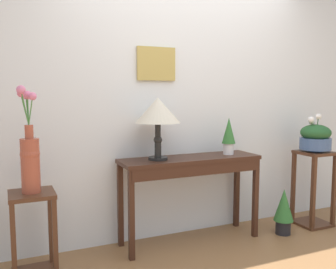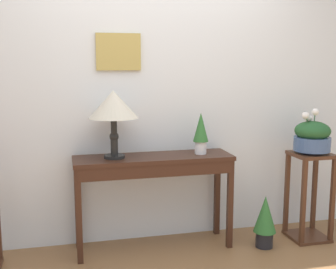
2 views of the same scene
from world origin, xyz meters
TOP-DOWN VIEW (x-y plane):
  - back_wall_with_art at (-0.00, 1.30)m, footprint 9.00×0.13m
  - console_table at (-0.05, 1.00)m, footprint 1.30×0.37m
  - table_lamp at (-0.37, 1.03)m, footprint 0.39×0.39m
  - potted_plant_on_console at (0.35, 1.02)m, footprint 0.13×0.13m
  - pedestal_stand_right at (1.32, 0.90)m, footprint 0.32×0.32m
  - planter_bowl_wide_right at (1.32, 0.90)m, footprint 0.31×0.31m
  - potted_plant_floor at (0.86, 0.81)m, footprint 0.19×0.19m

SIDE VIEW (x-z plane):
  - potted_plant_floor at x=0.86m, z-range 0.02..0.47m
  - pedestal_stand_right at x=1.32m, z-range 0.00..0.78m
  - console_table at x=-0.05m, z-range 0.28..1.07m
  - planter_bowl_wide_right at x=1.32m, z-range 0.73..1.12m
  - potted_plant_on_console at x=0.35m, z-range 0.81..1.16m
  - table_lamp at x=-0.37m, z-range 0.94..1.48m
  - back_wall_with_art at x=0.00m, z-range 0.00..2.80m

